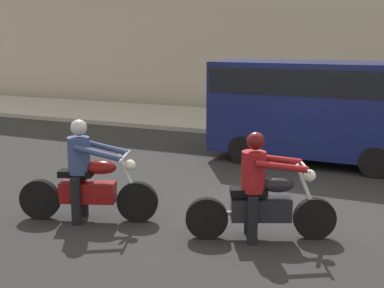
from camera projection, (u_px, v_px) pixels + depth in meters
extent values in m
plane|color=#242424|center=(267.00, 208.00, 8.61)|extent=(80.00, 80.00, 0.00)
cube|color=#99968E|center=(340.00, 128.00, 15.73)|extent=(40.00, 4.40, 0.14)
cylinder|color=black|center=(315.00, 218.00, 7.25)|extent=(0.60, 0.36, 0.60)
cylinder|color=black|center=(207.00, 218.00, 7.26)|extent=(0.60, 0.36, 0.60)
cylinder|color=silver|center=(307.00, 192.00, 7.17)|extent=(0.37, 0.21, 0.83)
cube|color=black|center=(261.00, 209.00, 7.23)|extent=(0.89, 0.60, 0.32)
ellipsoid|color=black|center=(277.00, 185.00, 7.15)|extent=(0.54, 0.41, 0.22)
cube|color=black|center=(249.00, 191.00, 7.17)|extent=(0.57, 0.43, 0.10)
cylinder|color=silver|center=(304.00, 166.00, 7.09)|extent=(0.32, 0.66, 0.04)
sphere|color=silver|center=(310.00, 175.00, 7.12)|extent=(0.17, 0.17, 0.17)
cylinder|color=silver|center=(239.00, 213.00, 7.41)|extent=(0.67, 0.35, 0.07)
cylinder|color=black|center=(252.00, 221.00, 7.05)|extent=(0.20, 0.20, 0.68)
cylinder|color=black|center=(249.00, 211.00, 7.44)|extent=(0.20, 0.20, 0.68)
cylinder|color=maroon|center=(253.00, 172.00, 7.11)|extent=(0.45, 0.45, 0.58)
cylinder|color=maroon|center=(282.00, 167.00, 6.87)|extent=(0.69, 0.38, 0.18)
cylinder|color=maroon|center=(277.00, 159.00, 7.30)|extent=(0.69, 0.38, 0.18)
sphere|color=tan|center=(256.00, 143.00, 7.03)|extent=(0.20, 0.20, 0.20)
sphere|color=#510F0F|center=(256.00, 141.00, 7.02)|extent=(0.25, 0.25, 0.25)
cylinder|color=black|center=(137.00, 202.00, 7.93)|extent=(0.64, 0.33, 0.64)
cylinder|color=black|center=(40.00, 199.00, 8.05)|extent=(0.64, 0.33, 0.64)
cylinder|color=silver|center=(129.00, 179.00, 7.86)|extent=(0.36, 0.18, 0.79)
cube|color=maroon|center=(88.00, 192.00, 7.96)|extent=(0.90, 0.55, 0.32)
ellipsoid|color=maroon|center=(101.00, 168.00, 7.86)|extent=(0.53, 0.39, 0.22)
cube|color=black|center=(76.00, 173.00, 7.91)|extent=(0.57, 0.40, 0.10)
cylinder|color=silver|center=(125.00, 156.00, 7.79)|extent=(0.28, 0.67, 0.04)
sphere|color=silver|center=(130.00, 165.00, 7.82)|extent=(0.17, 0.17, 0.17)
cylinder|color=silver|center=(73.00, 196.00, 8.16)|extent=(0.68, 0.30, 0.07)
cylinder|color=black|center=(76.00, 201.00, 7.79)|extent=(0.19, 0.19, 0.74)
cylinder|color=black|center=(83.00, 193.00, 8.18)|extent=(0.19, 0.19, 0.74)
cylinder|color=navy|center=(79.00, 155.00, 7.85)|extent=(0.44, 0.44, 0.57)
cylinder|color=navy|center=(98.00, 153.00, 7.59)|extent=(0.72, 0.34, 0.26)
cylinder|color=navy|center=(105.00, 147.00, 8.02)|extent=(0.72, 0.34, 0.26)
sphere|color=tan|center=(79.00, 129.00, 7.76)|extent=(0.20, 0.20, 0.20)
sphere|color=#B7B7BC|center=(79.00, 128.00, 7.76)|extent=(0.25, 0.25, 0.25)
cube|color=#11194C|center=(315.00, 107.00, 11.60)|extent=(4.59, 1.90, 2.05)
cube|color=black|center=(317.00, 80.00, 11.47)|extent=(4.45, 1.93, 0.56)
cylinder|color=black|center=(378.00, 153.00, 11.22)|extent=(0.64, 1.96, 0.64)
cylinder|color=black|center=(254.00, 143.00, 12.37)|extent=(0.64, 1.96, 0.64)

